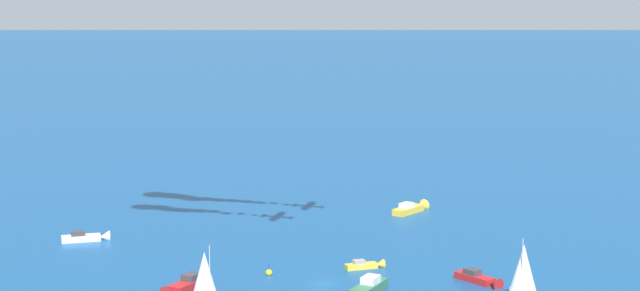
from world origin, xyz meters
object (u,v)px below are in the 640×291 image
at_px(motorboat_outer_ring_b, 366,265).
at_px(sailboat_outer_ring_d, 205,281).
at_px(sailboat_far_stbd, 523,274).
at_px(motorboat_offshore, 184,286).
at_px(motorboat_ahead, 88,237).
at_px(motorboat_far_port, 480,279).
at_px(marker_buoy, 269,273).
at_px(motorboat_trailing, 412,208).
at_px(motorboat_outer_ring_c, 365,290).

xyz_separation_m(motorboat_outer_ring_b, sailboat_outer_ring_d, (30.16, 17.02, 4.18)).
height_order(sailboat_far_stbd, sailboat_outer_ring_d, sailboat_far_stbd).
bearing_deg(motorboat_offshore, motorboat_ahead, -70.07).
xyz_separation_m(motorboat_far_port, motorboat_ahead, (60.47, -44.62, 0.01)).
height_order(motorboat_far_port, marker_buoy, motorboat_far_port).
relative_size(motorboat_offshore, marker_buoy, 4.51).
bearing_deg(motorboat_trailing, motorboat_outer_ring_c, 63.60).
xyz_separation_m(motorboat_trailing, motorboat_outer_ring_b, (22.17, 39.53, -0.26)).
height_order(motorboat_offshore, marker_buoy, motorboat_offshore).
xyz_separation_m(motorboat_offshore, motorboat_outer_ring_c, (-27.05, 9.30, 0.05)).
distance_m(motorboat_trailing, motorboat_outer_ring_c, 60.68).
bearing_deg(motorboat_trailing, motorboat_far_port, 82.49).
xyz_separation_m(motorboat_offshore, sailboat_outer_ring_d, (-1.71, 11.49, 3.90)).
bearing_deg(motorboat_trailing, sailboat_far_stbd, 85.21).
bearing_deg(motorboat_outer_ring_c, marker_buoy, -50.91).
bearing_deg(sailboat_far_stbd, motorboat_trailing, -94.79).
relative_size(motorboat_ahead, motorboat_outer_ring_c, 0.88).
height_order(motorboat_offshore, motorboat_ahead, motorboat_offshore).
height_order(motorboat_far_port, sailboat_far_stbd, sailboat_far_stbd).
xyz_separation_m(motorboat_trailing, sailboat_outer_ring_d, (52.33, 56.54, 3.92)).
height_order(motorboat_ahead, sailboat_outer_ring_d, sailboat_outer_ring_d).
bearing_deg(sailboat_far_stbd, sailboat_outer_ring_d, -10.73).
bearing_deg(marker_buoy, motorboat_outer_ring_c, 129.09).
relative_size(motorboat_trailing, sailboat_outer_ring_d, 0.95).
distance_m(motorboat_outer_ring_c, sailboat_outer_ring_d, 25.73).
relative_size(motorboat_offshore, motorboat_outer_ring_b, 1.36).
bearing_deg(sailboat_outer_ring_d, motorboat_trailing, -132.78).
relative_size(motorboat_far_port, sailboat_far_stbd, 0.84).
distance_m(sailboat_far_stbd, sailboat_outer_ring_d, 47.68).
distance_m(motorboat_far_port, motorboat_outer_ring_b, 20.17).
relative_size(motorboat_far_port, motorboat_trailing, 0.92).
distance_m(motorboat_outer_ring_b, sailboat_outer_ring_d, 34.88).
xyz_separation_m(motorboat_outer_ring_b, motorboat_outer_ring_c, (4.81, 14.83, 0.33)).
bearing_deg(motorboat_ahead, marker_buoy, 132.14).
bearing_deg(motorboat_offshore, motorboat_outer_ring_b, -170.16).
bearing_deg(motorboat_outer_ring_b, motorboat_trailing, -119.29).
bearing_deg(motorboat_trailing, marker_buoy, 45.20).
bearing_deg(motorboat_ahead, sailboat_outer_ring_d, 107.32).
bearing_deg(motorboat_ahead, motorboat_offshore, 109.93).
height_order(motorboat_trailing, marker_buoy, motorboat_trailing).
bearing_deg(sailboat_outer_ring_d, sailboat_far_stbd, 169.27).
bearing_deg(motorboat_outer_ring_b, motorboat_outer_ring_c, 72.02).
height_order(motorboat_outer_ring_c, marker_buoy, motorboat_outer_ring_c).
relative_size(sailboat_far_stbd, marker_buoy, 5.09).
bearing_deg(motorboat_outer_ring_c, motorboat_trailing, -116.40).
distance_m(motorboat_offshore, marker_buoy, 15.95).
relative_size(motorboat_outer_ring_c, sailboat_outer_ring_d, 0.99).
distance_m(motorboat_far_port, motorboat_outer_ring_c, 20.09).
height_order(motorboat_trailing, motorboat_outer_ring_c, motorboat_outer_ring_c).
bearing_deg(motorboat_trailing, motorboat_offshore, 39.82).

